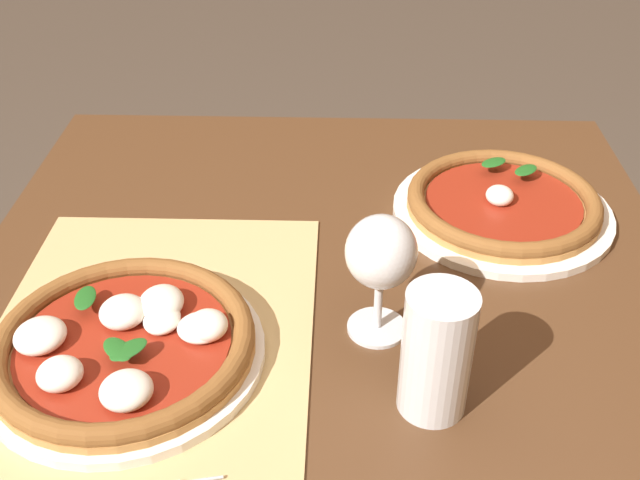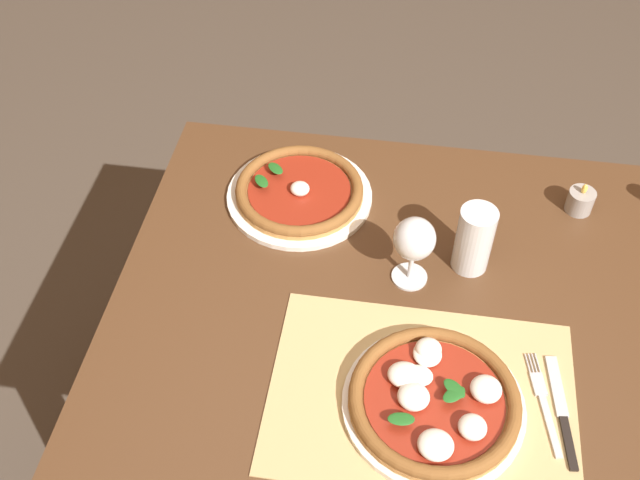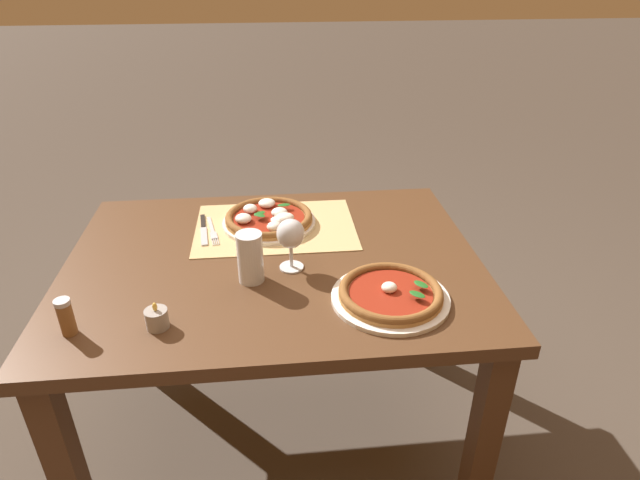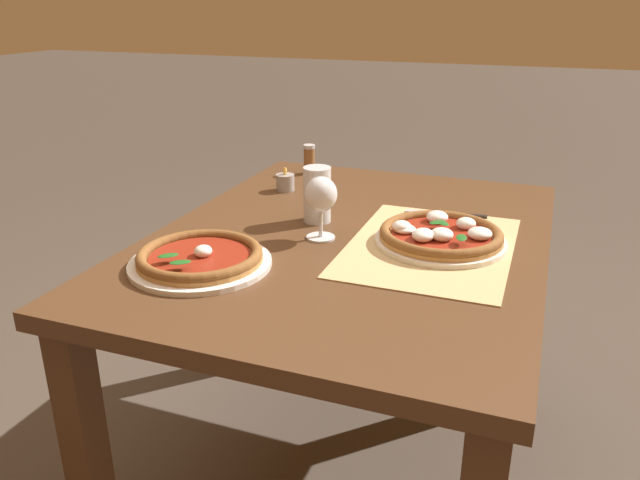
% 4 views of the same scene
% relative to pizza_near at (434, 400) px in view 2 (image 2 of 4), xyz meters
% --- Properties ---
extents(ground_plane, '(24.00, 24.00, 0.00)m').
position_rel_pizza_near_xyz_m(ground_plane, '(-0.01, 0.22, -0.76)').
color(ground_plane, '#473D33').
extents(dining_table, '(1.23, 0.93, 0.74)m').
position_rel_pizza_near_xyz_m(dining_table, '(-0.01, 0.22, -0.13)').
color(dining_table, '#4C301C').
rests_on(dining_table, ground).
extents(paper_placemat, '(0.52, 0.37, 0.00)m').
position_rel_pizza_near_xyz_m(paper_placemat, '(-0.02, 0.02, -0.02)').
color(paper_placemat, tan).
rests_on(paper_placemat, dining_table).
extents(pizza_near, '(0.31, 0.31, 0.05)m').
position_rel_pizza_near_xyz_m(pizza_near, '(0.00, 0.00, 0.00)').
color(pizza_near, silver).
rests_on(pizza_near, paper_placemat).
extents(pizza_far, '(0.31, 0.31, 0.05)m').
position_rel_pizza_near_xyz_m(pizza_far, '(-0.31, 0.47, -0.01)').
color(pizza_far, silver).
rests_on(pizza_far, dining_table).
extents(wine_glass, '(0.08, 0.08, 0.16)m').
position_rel_pizza_near_xyz_m(wine_glass, '(-0.06, 0.28, 0.08)').
color(wine_glass, silver).
rests_on(wine_glass, dining_table).
extents(pint_glass, '(0.07, 0.07, 0.15)m').
position_rel_pizza_near_xyz_m(pint_glass, '(0.05, 0.33, 0.05)').
color(pint_glass, silver).
rests_on(pint_glass, dining_table).
extents(fork, '(0.06, 0.20, 0.00)m').
position_rel_pizza_near_xyz_m(fork, '(0.19, 0.03, -0.02)').
color(fork, '#B7B7BC').
rests_on(fork, paper_placemat).
extents(knife, '(0.04, 0.22, 0.01)m').
position_rel_pizza_near_xyz_m(knife, '(0.21, 0.02, -0.02)').
color(knife, black).
rests_on(knife, paper_placemat).
extents(votive_candle, '(0.06, 0.06, 0.07)m').
position_rel_pizza_near_xyz_m(votive_candle, '(0.28, 0.52, -0.00)').
color(votive_candle, gray).
rests_on(votive_candle, dining_table).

